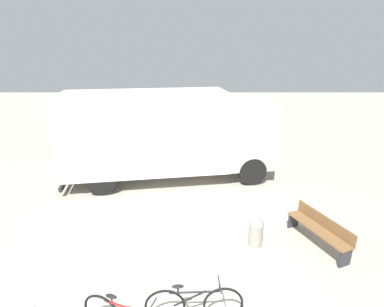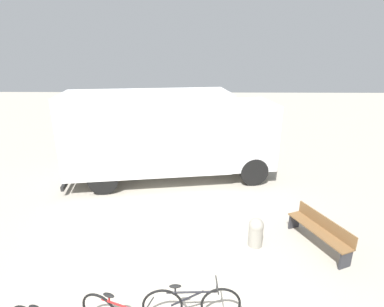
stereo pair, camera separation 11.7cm
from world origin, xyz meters
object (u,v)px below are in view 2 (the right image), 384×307
object	(u,v)px
park_bench	(321,230)
delivery_truck	(168,133)
bicycle_far	(191,304)
bollard_near_bench	(256,231)

from	to	relation	value
park_bench	delivery_truck	bearing A→B (deg)	23.00
bicycle_far	bollard_near_bench	distance (m)	2.78
delivery_truck	park_bench	world-z (taller)	delivery_truck
park_bench	bicycle_far	world-z (taller)	bicycle_far
park_bench	bicycle_far	bearing A→B (deg)	103.06
park_bench	bollard_near_bench	world-z (taller)	park_bench
delivery_truck	bollard_near_bench	xyz separation A→B (m)	(2.55, -4.12, -1.43)
delivery_truck	park_bench	size ratio (longest dim) A/B	4.21
park_bench	bollard_near_bench	xyz separation A→B (m)	(-1.63, -0.03, -0.05)
bollard_near_bench	park_bench	bearing A→B (deg)	0.89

